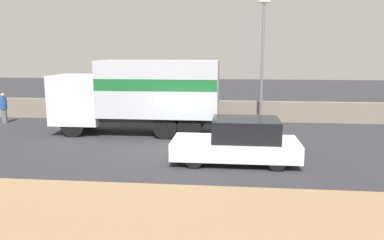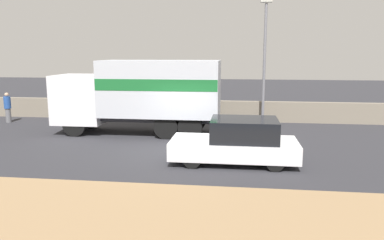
% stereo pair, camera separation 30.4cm
% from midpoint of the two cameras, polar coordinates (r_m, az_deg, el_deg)
% --- Properties ---
extents(ground_plane, '(80.00, 80.00, 0.00)m').
position_cam_midpoint_polar(ground_plane, '(14.25, -1.65, -4.79)').
color(ground_plane, '#2D2D33').
extents(dirt_shoulder_foreground, '(60.00, 4.90, 0.04)m').
position_cam_midpoint_polar(dirt_shoulder_foreground, '(8.56, -8.16, -15.24)').
color(dirt_shoulder_foreground, '#937551').
rests_on(dirt_shoulder_foreground, ground_plane).
extents(stone_wall_backdrop, '(60.00, 0.35, 1.11)m').
position_cam_midpoint_polar(stone_wall_backdrop, '(20.67, 1.18, 1.48)').
color(stone_wall_backdrop, gray).
rests_on(stone_wall_backdrop, ground_plane).
extents(street_lamp, '(0.56, 0.28, 6.32)m').
position_cam_midpoint_polar(street_lamp, '(19.34, 11.47, 10.04)').
color(street_lamp, slate).
rests_on(street_lamp, ground_plane).
extents(box_truck, '(7.52, 2.37, 3.36)m').
position_cam_midpoint_polar(box_truck, '(17.17, -6.95, 4.26)').
color(box_truck, silver).
rests_on(box_truck, ground_plane).
extents(car_hatchback, '(4.26, 1.89, 1.51)m').
position_cam_midpoint_polar(car_hatchback, '(12.76, 7.61, -3.29)').
color(car_hatchback, silver).
rests_on(car_hatchback, ground_plane).
extents(pedestrian, '(0.35, 0.35, 1.61)m').
position_cam_midpoint_polar(pedestrian, '(22.21, -25.93, 1.79)').
color(pedestrian, slate).
rests_on(pedestrian, ground_plane).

